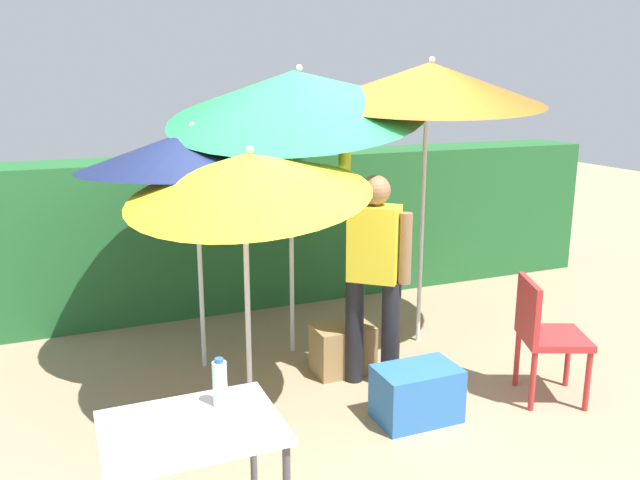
{
  "coord_description": "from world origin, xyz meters",
  "views": [
    {
      "loc": [
        -1.77,
        -3.99,
        2.25
      ],
      "look_at": [
        0.0,
        0.3,
        1.1
      ],
      "focal_mm": 36.27,
      "sensor_mm": 36.0,
      "label": 1
    }
  ],
  "objects_px": {
    "crate_cardboard": "(343,349)",
    "folding_table": "(192,443)",
    "bottle_water": "(220,383)",
    "umbrella_navy": "(429,83)",
    "umbrella_yellow": "(194,149)",
    "umbrella_orange": "(247,175)",
    "cooler_box": "(417,394)",
    "person_vendor": "(374,265)",
    "chair_plastic": "(544,332)",
    "umbrella_rainbow": "(295,94)"
  },
  "relations": [
    {
      "from": "umbrella_yellow",
      "to": "person_vendor",
      "type": "xyz_separation_m",
      "value": [
        1.12,
        -0.79,
        -0.81
      ]
    },
    {
      "from": "umbrella_navy",
      "to": "bottle_water",
      "type": "distance_m",
      "value": 3.21
    },
    {
      "from": "umbrella_yellow",
      "to": "bottle_water",
      "type": "xyz_separation_m",
      "value": [
        -0.35,
        -2.07,
        -0.89
      ]
    },
    {
      "from": "umbrella_navy",
      "to": "bottle_water",
      "type": "height_order",
      "value": "umbrella_navy"
    },
    {
      "from": "person_vendor",
      "to": "chair_plastic",
      "type": "bearing_deg",
      "value": -33.67
    },
    {
      "from": "cooler_box",
      "to": "crate_cardboard",
      "type": "xyz_separation_m",
      "value": [
        -0.16,
        0.87,
        0.0
      ]
    },
    {
      "from": "cooler_box",
      "to": "bottle_water",
      "type": "xyz_separation_m",
      "value": [
        -1.5,
        -0.67,
        0.67
      ]
    },
    {
      "from": "person_vendor",
      "to": "chair_plastic",
      "type": "height_order",
      "value": "person_vendor"
    },
    {
      "from": "bottle_water",
      "to": "umbrella_yellow",
      "type": "bearing_deg",
      "value": 80.45
    },
    {
      "from": "umbrella_navy",
      "to": "cooler_box",
      "type": "distance_m",
      "value": 2.47
    },
    {
      "from": "crate_cardboard",
      "to": "folding_table",
      "type": "xyz_separation_m",
      "value": [
        -1.51,
        -1.67,
        0.46
      ]
    },
    {
      "from": "umbrella_yellow",
      "to": "person_vendor",
      "type": "height_order",
      "value": "umbrella_yellow"
    },
    {
      "from": "cooler_box",
      "to": "person_vendor",
      "type": "bearing_deg",
      "value": 93.25
    },
    {
      "from": "person_vendor",
      "to": "bottle_water",
      "type": "relative_size",
      "value": 7.83
    },
    {
      "from": "umbrella_rainbow",
      "to": "umbrella_orange",
      "type": "xyz_separation_m",
      "value": [
        -0.66,
        -0.92,
        -0.48
      ]
    },
    {
      "from": "umbrella_yellow",
      "to": "crate_cardboard",
      "type": "xyz_separation_m",
      "value": [
        1.0,
        -0.53,
        -1.56
      ]
    },
    {
      "from": "person_vendor",
      "to": "bottle_water",
      "type": "bearing_deg",
      "value": -138.93
    },
    {
      "from": "umbrella_orange",
      "to": "umbrella_navy",
      "type": "height_order",
      "value": "umbrella_navy"
    },
    {
      "from": "umbrella_yellow",
      "to": "cooler_box",
      "type": "height_order",
      "value": "umbrella_yellow"
    },
    {
      "from": "cooler_box",
      "to": "bottle_water",
      "type": "bearing_deg",
      "value": -155.86
    },
    {
      "from": "umbrella_rainbow",
      "to": "crate_cardboard",
      "type": "distance_m",
      "value": 2.03
    },
    {
      "from": "crate_cardboard",
      "to": "bottle_water",
      "type": "xyz_separation_m",
      "value": [
        -1.34,
        -1.54,
        0.67
      ]
    },
    {
      "from": "umbrella_rainbow",
      "to": "umbrella_navy",
      "type": "distance_m",
      "value": 1.11
    },
    {
      "from": "umbrella_navy",
      "to": "crate_cardboard",
      "type": "height_order",
      "value": "umbrella_navy"
    },
    {
      "from": "umbrella_orange",
      "to": "umbrella_navy",
      "type": "relative_size",
      "value": 0.8
    },
    {
      "from": "cooler_box",
      "to": "umbrella_rainbow",
      "type": "bearing_deg",
      "value": 104.34
    },
    {
      "from": "person_vendor",
      "to": "chair_plastic",
      "type": "relative_size",
      "value": 2.11
    },
    {
      "from": "umbrella_orange",
      "to": "person_vendor",
      "type": "distance_m",
      "value": 1.23
    },
    {
      "from": "person_vendor",
      "to": "umbrella_yellow",
      "type": "bearing_deg",
      "value": 144.85
    },
    {
      "from": "person_vendor",
      "to": "chair_plastic",
      "type": "xyz_separation_m",
      "value": [
        1.02,
        -0.68,
        -0.42
      ]
    },
    {
      "from": "umbrella_rainbow",
      "to": "person_vendor",
      "type": "distance_m",
      "value": 1.47
    },
    {
      "from": "umbrella_navy",
      "to": "cooler_box",
      "type": "bearing_deg",
      "value": -121.89
    },
    {
      "from": "umbrella_rainbow",
      "to": "crate_cardboard",
      "type": "height_order",
      "value": "umbrella_rainbow"
    },
    {
      "from": "cooler_box",
      "to": "bottle_water",
      "type": "distance_m",
      "value": 1.78
    },
    {
      "from": "crate_cardboard",
      "to": "folding_table",
      "type": "bearing_deg",
      "value": -132.19
    },
    {
      "from": "folding_table",
      "to": "bottle_water",
      "type": "xyz_separation_m",
      "value": [
        0.17,
        0.13,
        0.2
      ]
    },
    {
      "from": "umbrella_navy",
      "to": "bottle_water",
      "type": "bearing_deg",
      "value": -140.34
    },
    {
      "from": "bottle_water",
      "to": "chair_plastic",
      "type": "bearing_deg",
      "value": 13.49
    },
    {
      "from": "person_vendor",
      "to": "cooler_box",
      "type": "bearing_deg",
      "value": -86.75
    },
    {
      "from": "umbrella_navy",
      "to": "folding_table",
      "type": "distance_m",
      "value": 3.49
    },
    {
      "from": "umbrella_navy",
      "to": "folding_table",
      "type": "bearing_deg",
      "value": -140.47
    },
    {
      "from": "crate_cardboard",
      "to": "folding_table",
      "type": "distance_m",
      "value": 2.3
    },
    {
      "from": "umbrella_navy",
      "to": "crate_cardboard",
      "type": "relative_size",
      "value": 5.43
    },
    {
      "from": "umbrella_navy",
      "to": "chair_plastic",
      "type": "xyz_separation_m",
      "value": [
        0.25,
        -1.26,
        -1.71
      ]
    },
    {
      "from": "bottle_water",
      "to": "umbrella_navy",
      "type": "bearing_deg",
      "value": 39.66
    },
    {
      "from": "umbrella_rainbow",
      "to": "bottle_water",
      "type": "relative_size",
      "value": 10.97
    },
    {
      "from": "umbrella_yellow",
      "to": "cooler_box",
      "type": "bearing_deg",
      "value": -50.39
    },
    {
      "from": "umbrella_orange",
      "to": "person_vendor",
      "type": "relative_size",
      "value": 1.06
    },
    {
      "from": "person_vendor",
      "to": "folding_table",
      "type": "bearing_deg",
      "value": -139.25
    },
    {
      "from": "chair_plastic",
      "to": "umbrella_yellow",
      "type": "bearing_deg",
      "value": 145.55
    }
  ]
}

